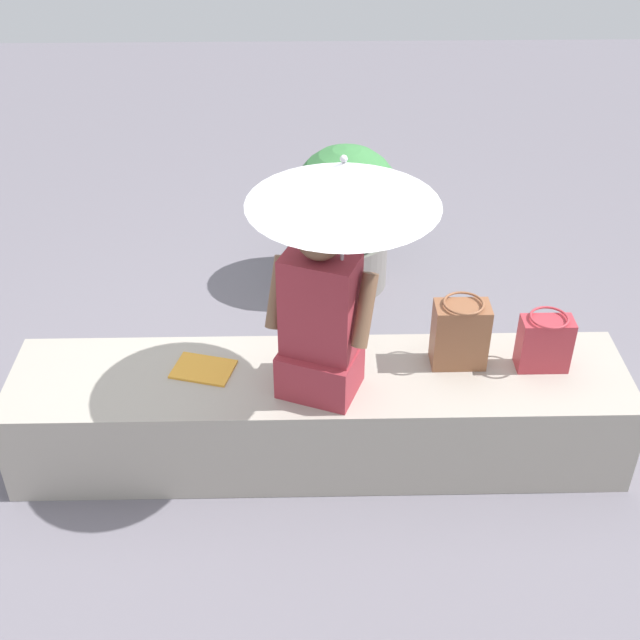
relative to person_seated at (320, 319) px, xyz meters
The scene contains 8 objects.
ground_plane 0.88m from the person_seated, 88.70° to the right, with size 14.00×14.00×0.00m, color slate.
stone_bench 0.64m from the person_seated, 88.70° to the right, with size 2.94×0.63×0.49m, color #A8A093.
person_seated is the anchor object (origin of this frame).
parasol 0.66m from the person_seated, 169.18° to the left, with size 0.78×0.78×1.16m.
handbag_black 0.72m from the person_seated, 164.74° to the right, with size 0.26×0.19×0.35m.
tote_bag_canvas 1.09m from the person_seated, behind, with size 0.24×0.18×0.29m.
magazine 0.69m from the person_seated, 14.64° to the right, with size 0.28×0.20×0.01m, color gold.
planter_near 1.74m from the person_seated, 96.60° to the right, with size 0.69×0.69×0.95m.
Camera 1 is at (0.06, 3.04, 2.94)m, focal length 46.33 mm.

